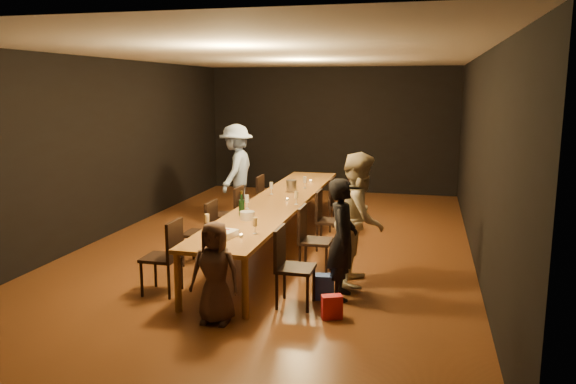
% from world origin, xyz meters
% --- Properties ---
extents(ground, '(10.00, 10.00, 0.00)m').
position_xyz_m(ground, '(0.00, 0.00, 0.00)').
color(ground, '#442311').
rests_on(ground, ground).
extents(room_shell, '(6.04, 10.04, 3.02)m').
position_xyz_m(room_shell, '(0.00, 0.00, 2.08)').
color(room_shell, black).
rests_on(room_shell, ground).
extents(table, '(0.90, 6.00, 0.75)m').
position_xyz_m(table, '(0.00, 0.00, 0.70)').
color(table, olive).
rests_on(table, ground).
extents(chair_right_0, '(0.42, 0.42, 0.93)m').
position_xyz_m(chair_right_0, '(0.85, -2.40, 0.47)').
color(chair_right_0, black).
rests_on(chair_right_0, ground).
extents(chair_right_1, '(0.42, 0.42, 0.93)m').
position_xyz_m(chair_right_1, '(0.85, -1.20, 0.47)').
color(chair_right_1, black).
rests_on(chair_right_1, ground).
extents(chair_right_2, '(0.42, 0.42, 0.93)m').
position_xyz_m(chair_right_2, '(0.85, 0.00, 0.47)').
color(chair_right_2, black).
rests_on(chair_right_2, ground).
extents(chair_right_3, '(0.42, 0.42, 0.93)m').
position_xyz_m(chair_right_3, '(0.85, 1.20, 0.47)').
color(chair_right_3, black).
rests_on(chair_right_3, ground).
extents(chair_left_0, '(0.42, 0.42, 0.93)m').
position_xyz_m(chair_left_0, '(-0.85, -2.40, 0.47)').
color(chair_left_0, black).
rests_on(chair_left_0, ground).
extents(chair_left_1, '(0.42, 0.42, 0.93)m').
position_xyz_m(chair_left_1, '(-0.85, -1.20, 0.47)').
color(chair_left_1, black).
rests_on(chair_left_1, ground).
extents(chair_left_2, '(0.42, 0.42, 0.93)m').
position_xyz_m(chair_left_2, '(-0.85, 0.00, 0.47)').
color(chair_left_2, black).
rests_on(chair_left_2, ground).
extents(chair_left_3, '(0.42, 0.42, 0.93)m').
position_xyz_m(chair_left_3, '(-0.85, 1.20, 0.47)').
color(chair_left_3, black).
rests_on(chair_left_3, ground).
extents(woman_birthday, '(0.38, 0.55, 1.47)m').
position_xyz_m(woman_birthday, '(1.33, -2.02, 0.73)').
color(woman_birthday, black).
rests_on(woman_birthday, ground).
extents(woman_tan, '(0.66, 0.84, 1.71)m').
position_xyz_m(woman_tan, '(1.46, -1.43, 0.86)').
color(woman_tan, '#C7B795').
rests_on(woman_tan, ground).
extents(man_blue, '(0.68, 1.18, 1.82)m').
position_xyz_m(man_blue, '(-1.33, 1.82, 0.91)').
color(man_blue, '#8EAADC').
rests_on(man_blue, ground).
extents(child, '(0.55, 0.37, 1.12)m').
position_xyz_m(child, '(0.12, -3.06, 0.56)').
color(child, '#452F27').
rests_on(child, ground).
extents(gift_bag_red, '(0.25, 0.20, 0.27)m').
position_xyz_m(gift_bag_red, '(1.32, -2.67, 0.13)').
color(gift_bag_red, red).
rests_on(gift_bag_red, ground).
extents(gift_bag_blue, '(0.26, 0.20, 0.30)m').
position_xyz_m(gift_bag_blue, '(1.14, -2.11, 0.15)').
color(gift_bag_blue, '#223D97').
rests_on(gift_bag_blue, ground).
extents(birthday_cake, '(0.39, 0.34, 0.08)m').
position_xyz_m(birthday_cake, '(-0.09, -2.31, 0.79)').
color(birthday_cake, white).
rests_on(birthday_cake, table).
extents(plate_stack, '(0.24, 0.24, 0.11)m').
position_xyz_m(plate_stack, '(-0.06, -1.41, 0.81)').
color(plate_stack, silver).
rests_on(plate_stack, table).
extents(champagne_bottle, '(0.08, 0.08, 0.35)m').
position_xyz_m(champagne_bottle, '(-0.21, -1.20, 0.92)').
color(champagne_bottle, black).
rests_on(champagne_bottle, table).
extents(ice_bucket, '(0.23, 0.23, 0.19)m').
position_xyz_m(ice_bucket, '(0.03, 0.78, 0.85)').
color(ice_bucket, '#A5A5AA').
rests_on(ice_bucket, table).
extents(wineglass_0, '(0.06, 0.06, 0.21)m').
position_xyz_m(wineglass_0, '(-0.37, -2.06, 0.85)').
color(wineglass_0, beige).
rests_on(wineglass_0, table).
extents(wineglass_1, '(0.06, 0.06, 0.21)m').
position_xyz_m(wineglass_1, '(0.27, -2.10, 0.85)').
color(wineglass_1, beige).
rests_on(wineglass_1, table).
extents(wineglass_2, '(0.06, 0.06, 0.21)m').
position_xyz_m(wineglass_2, '(-0.28, -0.74, 0.85)').
color(wineglass_2, silver).
rests_on(wineglass_2, table).
extents(wineglass_3, '(0.06, 0.06, 0.21)m').
position_xyz_m(wineglass_3, '(0.36, -0.27, 0.85)').
color(wineglass_3, beige).
rests_on(wineglass_3, table).
extents(wineglass_4, '(0.06, 0.06, 0.21)m').
position_xyz_m(wineglass_4, '(-0.23, 0.43, 0.85)').
color(wineglass_4, silver).
rests_on(wineglass_4, table).
extents(wineglass_5, '(0.06, 0.06, 0.21)m').
position_xyz_m(wineglass_5, '(0.19, 1.14, 0.85)').
color(wineglass_5, silver).
rests_on(wineglass_5, table).
extents(tealight_near, '(0.05, 0.05, 0.03)m').
position_xyz_m(tealight_near, '(0.15, -2.28, 0.77)').
color(tealight_near, '#B2B7B2').
rests_on(tealight_near, table).
extents(tealight_mid, '(0.05, 0.05, 0.03)m').
position_xyz_m(tealight_mid, '(0.15, -0.01, 0.77)').
color(tealight_mid, '#B2B7B2').
rests_on(tealight_mid, table).
extents(tealight_far, '(0.05, 0.05, 0.03)m').
position_xyz_m(tealight_far, '(0.15, 1.83, 0.77)').
color(tealight_far, '#B2B7B2').
rests_on(tealight_far, table).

